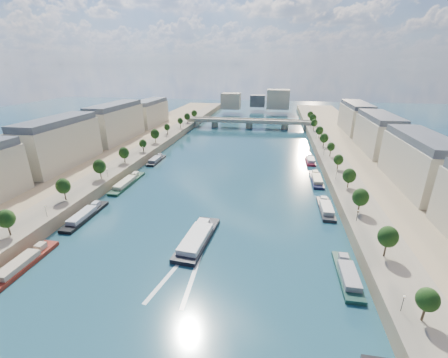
% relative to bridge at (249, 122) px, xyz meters
% --- Properties ---
extents(ground, '(700.00, 700.00, 0.00)m').
position_rel_bridge_xyz_m(ground, '(0.00, -122.77, -5.08)').
color(ground, '#0C2D38').
rests_on(ground, ground).
extents(quay_left, '(44.00, 520.00, 5.00)m').
position_rel_bridge_xyz_m(quay_left, '(-72.00, -122.77, -2.58)').
color(quay_left, '#9E8460').
rests_on(quay_left, ground).
extents(quay_right, '(44.00, 520.00, 5.00)m').
position_rel_bridge_xyz_m(quay_right, '(72.00, -122.77, -2.58)').
color(quay_right, '#9E8460').
rests_on(quay_right, ground).
extents(pave_left, '(14.00, 520.00, 0.10)m').
position_rel_bridge_xyz_m(pave_left, '(-57.00, -122.77, -0.03)').
color(pave_left, gray).
rests_on(pave_left, quay_left).
extents(pave_right, '(14.00, 520.00, 0.10)m').
position_rel_bridge_xyz_m(pave_right, '(57.00, -122.77, -0.03)').
color(pave_right, gray).
rests_on(pave_right, quay_right).
extents(trees_left, '(4.80, 268.80, 8.26)m').
position_rel_bridge_xyz_m(trees_left, '(-55.00, -120.77, 5.39)').
color(trees_left, '#382B1E').
rests_on(trees_left, ground).
extents(trees_right, '(4.80, 268.80, 8.26)m').
position_rel_bridge_xyz_m(trees_right, '(55.00, -112.77, 5.39)').
color(trees_right, '#382B1E').
rests_on(trees_right, ground).
extents(lamps_left, '(0.36, 200.36, 4.28)m').
position_rel_bridge_xyz_m(lamps_left, '(-52.50, -132.77, 2.70)').
color(lamps_left, black).
rests_on(lamps_left, ground).
extents(lamps_right, '(0.36, 200.36, 4.28)m').
position_rel_bridge_xyz_m(lamps_right, '(52.50, -117.77, 2.70)').
color(lamps_right, black).
rests_on(lamps_right, ground).
extents(buildings_left, '(16.00, 226.00, 23.20)m').
position_rel_bridge_xyz_m(buildings_left, '(-85.00, -110.77, 11.37)').
color(buildings_left, '#C0B394').
rests_on(buildings_left, ground).
extents(buildings_right, '(16.00, 226.00, 23.20)m').
position_rel_bridge_xyz_m(buildings_right, '(85.00, -110.77, 11.37)').
color(buildings_right, '#C0B394').
rests_on(buildings_right, ground).
extents(skyline, '(79.00, 42.00, 22.00)m').
position_rel_bridge_xyz_m(skyline, '(3.19, 96.75, 9.57)').
color(skyline, '#C0B394').
rests_on(skyline, ground).
extents(bridge, '(112.00, 12.00, 8.15)m').
position_rel_bridge_xyz_m(bridge, '(0.00, 0.00, 0.00)').
color(bridge, '#C1B79E').
rests_on(bridge, ground).
extents(tour_barge, '(10.05, 28.03, 3.76)m').
position_rel_bridge_xyz_m(tour_barge, '(0.54, -191.11, -4.05)').
color(tour_barge, black).
rests_on(tour_barge, ground).
extents(wake, '(10.75, 26.03, 0.04)m').
position_rel_bridge_xyz_m(wake, '(0.54, -207.72, -5.06)').
color(wake, silver).
rests_on(wake, ground).
extents(moored_barges_left, '(5.00, 155.29, 3.60)m').
position_rel_bridge_xyz_m(moored_barges_left, '(-45.50, -179.66, -4.24)').
color(moored_barges_left, '#171631').
rests_on(moored_barges_left, ground).
extents(moored_barges_right, '(5.00, 160.72, 3.60)m').
position_rel_bridge_xyz_m(moored_barges_right, '(45.50, -166.58, -4.24)').
color(moored_barges_right, black).
rests_on(moored_barges_right, ground).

